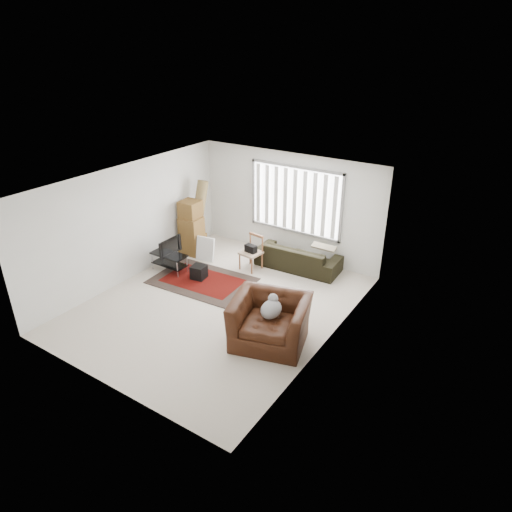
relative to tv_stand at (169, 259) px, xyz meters
The scene contains 11 objects.
room 2.45m from the tv_stand, ahead, with size 6.00×6.02×2.71m.
persian_rug 1.05m from the tv_stand, ahead, with size 2.38×1.66×0.02m.
tv_stand is the anchor object (origin of this frame).
tv 0.34m from the tv_stand, 14.04° to the right, with size 0.74×0.10×0.42m, color black.
subwoofer 0.87m from the tv_stand, ahead, with size 0.32×0.32×0.32m, color black.
moving_boxes 1.17m from the tv_stand, 100.23° to the left, with size 0.61×0.56×1.43m.
white_flatpack 1.01m from the tv_stand, 69.19° to the left, with size 0.48×0.07×0.62m, color silver.
rolled_rug 1.49m from the tv_stand, 96.94° to the left, with size 0.28×0.28×1.89m, color olive.
sofa 3.15m from the tv_stand, 35.72° to the left, with size 2.08×0.90×0.80m, color black.
side_chair 2.01m from the tv_stand, 36.39° to the left, with size 0.52×0.52×0.86m.
armchair 3.73m from the tv_stand, 17.42° to the right, with size 1.67×1.55×1.03m.
Camera 1 is at (5.24, -6.57, 5.21)m, focal length 32.00 mm.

